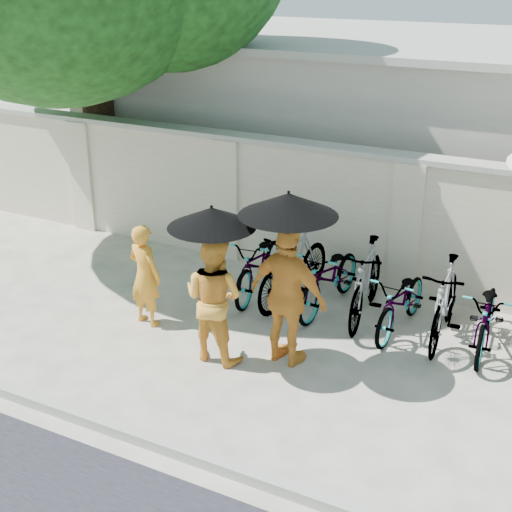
% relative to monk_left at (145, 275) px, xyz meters
% --- Properties ---
extents(ground, '(80.00, 80.00, 0.00)m').
position_rel_monk_left_xyz_m(ground, '(0.82, -0.50, -0.72)').
color(ground, beige).
extents(kerb, '(40.00, 0.16, 0.12)m').
position_rel_monk_left_xyz_m(kerb, '(0.82, -2.20, -0.66)').
color(kerb, '#9F9F93').
rests_on(kerb, ground).
extents(compound_wall, '(20.00, 0.30, 2.00)m').
position_rel_monk_left_xyz_m(compound_wall, '(1.82, 2.70, 0.28)').
color(compound_wall, beige).
rests_on(compound_wall, ground).
extents(building_behind, '(14.00, 6.00, 3.20)m').
position_rel_monk_left_xyz_m(building_behind, '(2.82, 6.50, 0.88)').
color(building_behind, '#B5B1A2').
rests_on(building_behind, ground).
extents(monk_left, '(0.58, 0.43, 1.44)m').
position_rel_monk_left_xyz_m(monk_left, '(0.00, 0.00, 0.00)').
color(monk_left, orange).
rests_on(monk_left, ground).
extents(monk_center, '(0.83, 0.67, 1.63)m').
position_rel_monk_left_xyz_m(monk_center, '(1.28, -0.35, 0.10)').
color(monk_center, gold).
rests_on(monk_center, ground).
extents(parasol_center, '(1.05, 1.05, 1.09)m').
position_rel_monk_left_xyz_m(parasol_center, '(1.33, -0.43, 1.18)').
color(parasol_center, black).
rests_on(parasol_center, ground).
extents(monk_right, '(1.11, 0.60, 1.80)m').
position_rel_monk_left_xyz_m(monk_right, '(2.14, -0.04, 0.18)').
color(monk_right, orange).
rests_on(monk_right, ground).
extents(parasol_right, '(1.15, 1.15, 1.20)m').
position_rel_monk_left_xyz_m(parasol_right, '(2.16, -0.12, 1.37)').
color(parasol_right, black).
rests_on(parasol_right, ground).
extents(bike_0, '(0.82, 1.86, 0.94)m').
position_rel_monk_left_xyz_m(bike_0, '(0.94, 1.55, -0.25)').
color(bike_0, gray).
rests_on(bike_0, ground).
extents(bike_1, '(0.76, 1.90, 1.11)m').
position_rel_monk_left_xyz_m(bike_1, '(1.49, 1.55, -0.16)').
color(bike_1, gray).
rests_on(bike_1, ground).
extents(bike_2, '(0.75, 1.86, 0.96)m').
position_rel_monk_left_xyz_m(bike_2, '(2.05, 1.57, -0.24)').
color(bike_2, gray).
rests_on(bike_2, ground).
extents(bike_3, '(0.72, 1.88, 1.10)m').
position_rel_monk_left_xyz_m(bike_3, '(2.60, 1.52, -0.17)').
color(bike_3, gray).
rests_on(bike_3, ground).
extents(bike_4, '(0.68, 1.69, 0.87)m').
position_rel_monk_left_xyz_m(bike_4, '(3.15, 1.38, -0.28)').
color(bike_4, gray).
rests_on(bike_4, ground).
extents(bike_5, '(0.62, 1.82, 1.08)m').
position_rel_monk_left_xyz_m(bike_5, '(3.70, 1.42, -0.18)').
color(bike_5, gray).
rests_on(bike_5, ground).
extents(bike_6, '(0.74, 1.76, 0.90)m').
position_rel_monk_left_xyz_m(bike_6, '(4.26, 1.43, -0.27)').
color(bike_6, gray).
rests_on(bike_6, ground).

